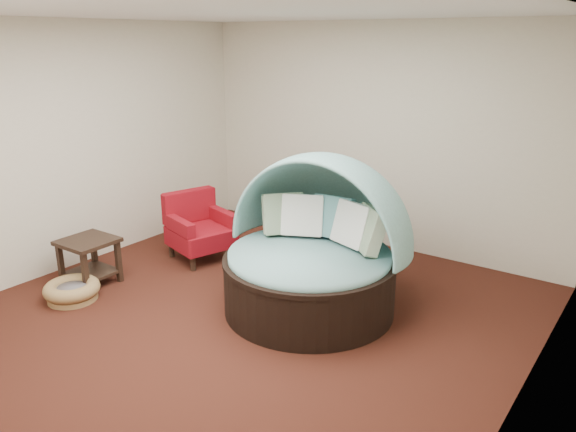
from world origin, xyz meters
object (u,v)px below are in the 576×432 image
Objects in this scene: canopy_daybed at (315,239)px; side_table at (89,255)px; pet_basket at (72,290)px; red_armchair at (199,228)px.

canopy_daybed is 3.50× the size of side_table.
pet_basket is at bearing -63.19° from side_table.
red_armchair reaches higher than pet_basket.
pet_basket is 1.17× the size of side_table.
red_armchair is at bearing 81.78° from pet_basket.
red_armchair is 1.58× the size of side_table.
pet_basket is at bearing -151.40° from canopy_daybed.
canopy_daybed is at bearing 32.58° from pet_basket.
red_armchair is at bearing 167.24° from canopy_daybed.
canopy_daybed is 2.98× the size of pet_basket.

